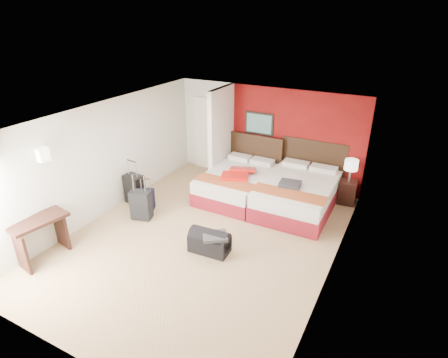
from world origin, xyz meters
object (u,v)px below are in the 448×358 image
Objects in this scene: bed_right at (297,195)px; suitcase_black at (135,190)px; bed_left at (237,184)px; duffel_bag at (210,243)px; nightstand at (347,192)px; desk at (42,239)px; red_suitcase_open at (239,173)px; suitcase_navy at (147,200)px; table_lamp at (350,171)px; suitcase_charcoal at (141,206)px.

bed_right is 3.21× the size of suitcase_black.
duffel_bag is (0.56, -2.32, -0.12)m from bed_left.
desk is (-4.54, -4.84, 0.14)m from nightstand.
suitcase_navy is (-1.64, -1.48, -0.44)m from red_suitcase_open.
suitcase_navy is (0.42, -0.09, -0.11)m from suitcase_black.
table_lamp reaches higher than suitcase_black.
bed_left is at bearing 100.39° from duffel_bag.
bed_left is at bearing -165.31° from nightstand.
bed_right is 1.37m from table_lamp.
suitcase_charcoal reaches higher than suitcase_navy.
bed_right is 2.24× the size of desk.
bed_left is 2.69m from table_lamp.
nightstand is 0.55m from table_lamp.
desk is at bearing -133.16° from table_lamp.
table_lamp is at bearing 0.00° from nightstand.
bed_right is 3.47m from suitcase_navy.
red_suitcase_open is at bearing -44.02° from bed_left.
suitcase_charcoal is at bearing -123.63° from bed_left.
bed_left is at bearing -159.95° from table_lamp.
red_suitcase_open is 1.23× the size of suitcase_black.
suitcase_black is 0.45m from suitcase_navy.
desk is (-3.57, -4.01, 0.08)m from bed_right.
suitcase_navy is at bearing -157.18° from red_suitcase_open.
bed_left is 4.44m from desk.
table_lamp reaches higher than nightstand.
table_lamp is 0.72× the size of duffel_bag.
desk reaches higher than bed_left.
suitcase_black reaches higher than suitcase_navy.
duffel_bag is (-1.92, -3.23, -0.64)m from table_lamp.
desk is (-2.06, -3.93, 0.11)m from bed_left.
nightstand is 3.76m from duffel_bag.
suitcase_black is (-4.44, -2.39, -0.48)m from table_lamp.
bed_right is at bearing -139.42° from table_lamp.
nightstand is 1.18× the size of suitcase_navy.
bed_left reaches higher than suitcase_navy.
nightstand is 6.63m from desk.
suitcase_navy is (-4.02, -2.48, -0.04)m from nightstand.
suitcase_black reaches higher than bed_right.
suitcase_black is 0.92× the size of duffel_bag.
desk is at bearing -138.67° from red_suitcase_open.
nightstand is 0.80× the size of suitcase_black.
bed_right is 4.08× the size of table_lamp.
desk is at bearing -132.17° from bed_right.
suitcase_charcoal is at bearing -148.48° from nightstand.
bed_left is 3.76× the size of table_lamp.
desk is at bearing -116.66° from bed_left.
suitcase_navy is at bearing 87.80° from desk.
bed_left reaches higher than duffel_bag.
desk reaches higher than nightstand.
nightstand is at bearing 20.80° from suitcase_charcoal.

